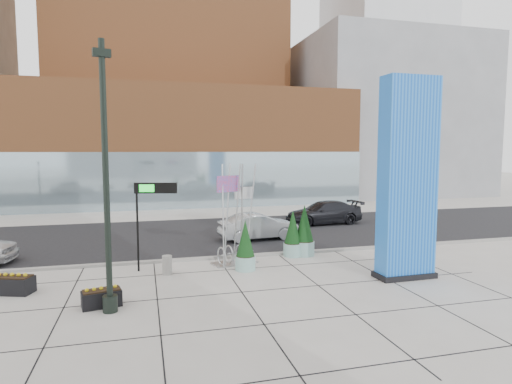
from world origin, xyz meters
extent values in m
plane|color=#9E9991|center=(0.00, 0.00, 0.00)|extent=(160.00, 160.00, 0.00)
cube|color=black|center=(0.00, 10.00, 0.01)|extent=(80.00, 12.00, 0.02)
cube|color=gray|center=(0.00, 4.00, 0.06)|extent=(80.00, 0.30, 0.12)
cube|color=#97552C|center=(1.00, 27.00, 5.50)|extent=(34.00, 10.00, 11.00)
cube|color=#8CA5B2|center=(1.00, 22.20, 2.50)|extent=(34.00, 0.60, 5.00)
cube|color=slate|center=(26.00, 32.00, 9.00)|extent=(20.00, 18.00, 18.00)
cube|color=#B2B7BC|center=(36.00, 48.00, 27.50)|extent=(16.00, 16.00, 55.00)
cube|color=blue|center=(7.80, -0.89, 4.01)|extent=(2.25, 0.94, 8.03)
cube|color=black|center=(7.80, -0.89, 0.11)|extent=(2.43, 1.13, 0.22)
cylinder|color=black|center=(-3.49, -1.76, 4.25)|extent=(0.19, 0.19, 8.51)
cylinder|color=black|center=(-3.49, -1.76, 0.27)|extent=(0.47, 0.47, 0.53)
cube|color=black|center=(-3.49, -1.76, 8.08)|extent=(0.57, 0.36, 0.23)
cube|color=#B0B3B5|center=(1.56, 3.00, 0.03)|extent=(2.21, 1.52, 0.05)
cylinder|color=#B0B3B5|center=(0.92, 2.82, 2.29)|extent=(0.08, 0.08, 4.57)
cylinder|color=#B0B3B5|center=(1.29, 3.14, 2.29)|extent=(0.08, 0.08, 4.57)
cylinder|color=#B0B3B5|center=(1.66, 2.91, 2.29)|extent=(0.08, 0.08, 4.57)
cylinder|color=#B0B3B5|center=(2.07, 3.18, 2.29)|extent=(0.08, 0.08, 4.57)
cylinder|color=#B0B3B5|center=(2.30, 2.77, 2.29)|extent=(0.08, 0.08, 4.57)
torus|color=#B0B3B5|center=(0.88, 2.91, 0.44)|extent=(0.29, 0.82, 0.83)
torus|color=#B0B3B5|center=(1.34, 3.09, 0.44)|extent=(0.29, 0.82, 0.83)
torus|color=#B0B3B5|center=(1.79, 2.91, 0.44)|extent=(0.29, 0.82, 0.83)
torus|color=#B0B3B5|center=(2.25, 3.09, 0.44)|extent=(0.29, 0.82, 0.83)
cube|color=red|center=(1.29, 3.00, 3.66)|extent=(1.13, 0.47, 0.73)
cube|color=#B0B3B5|center=(2.11, 3.09, 3.20)|extent=(0.91, 0.21, 0.55)
cylinder|color=gray|center=(-1.50, 2.00, 0.39)|extent=(0.41, 0.41, 0.79)
cylinder|color=black|center=(-2.66, 2.80, 1.87)|extent=(0.09, 0.09, 3.75)
cube|color=black|center=(-1.86, 2.80, 3.57)|extent=(1.78, 0.55, 0.45)
cube|color=#19D833|center=(-2.21, 2.70, 3.57)|extent=(0.61, 0.15, 0.31)
cylinder|color=#82B0A9|center=(4.60, 3.60, 0.32)|extent=(0.90, 0.90, 0.63)
cylinder|color=black|center=(4.60, 3.60, 0.63)|extent=(0.83, 0.83, 0.05)
cone|color=black|center=(4.60, 3.60, 1.44)|extent=(0.81, 0.81, 1.62)
cylinder|color=#82B0A9|center=(5.20, 3.60, 0.35)|extent=(1.00, 1.00, 0.70)
cylinder|color=black|center=(5.20, 3.60, 0.70)|extent=(0.92, 0.92, 0.06)
cone|color=black|center=(5.20, 3.60, 1.61)|extent=(0.90, 0.90, 1.81)
cylinder|color=#82B0A9|center=(1.80, 1.80, 0.31)|extent=(0.87, 0.87, 0.61)
cylinder|color=black|center=(1.80, 1.80, 0.61)|extent=(0.80, 0.80, 0.05)
cone|color=black|center=(1.80, 1.80, 1.39)|extent=(0.78, 0.78, 1.57)
cube|color=black|center=(-7.02, 0.98, 0.30)|extent=(1.54, 1.11, 0.60)
cube|color=black|center=(-7.02, 0.98, 0.62)|extent=(1.42, 0.98, 0.06)
cube|color=black|center=(-3.80, -1.20, 0.27)|extent=(1.35, 0.88, 0.53)
cube|color=black|center=(-3.80, -1.20, 0.55)|extent=(1.24, 0.77, 0.05)
imported|color=#A3A7AB|center=(4.00, 7.76, 0.75)|extent=(4.72, 2.07, 1.51)
imported|color=black|center=(9.76, 11.66, 0.79)|extent=(5.58, 2.55, 1.58)
camera|label=1|loc=(-2.35, -15.76, 5.15)|focal=30.00mm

